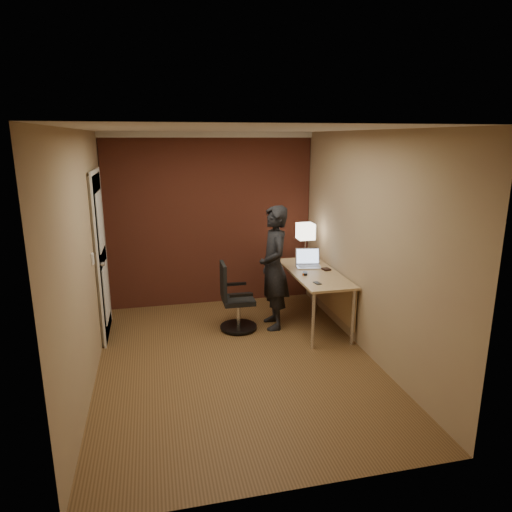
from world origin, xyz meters
name	(u,v)px	position (x,y,z in m)	size (l,w,h in m)	color
room	(195,218)	(-0.27, 1.54, 1.37)	(4.00, 4.00, 4.00)	brown
desk	(319,281)	(1.25, 0.78, 0.60)	(0.60, 1.50, 0.73)	tan
desk_lamp	(306,232)	(1.24, 1.34, 1.15)	(0.22, 0.22, 0.54)	silver
laptop	(308,261)	(1.19, 1.07, 0.79)	(0.37, 0.31, 0.23)	silver
mouse	(305,274)	(1.02, 0.69, 0.75)	(0.06, 0.10, 0.03)	black
phone	(317,283)	(1.05, 0.31, 0.73)	(0.06, 0.12, 0.01)	black
wallet	(326,269)	(1.36, 0.83, 0.74)	(0.09, 0.11, 0.02)	black
office_chair	(234,301)	(0.13, 0.85, 0.39)	(0.48, 0.49, 0.88)	black
person	(274,268)	(0.65, 0.84, 0.80)	(0.58, 0.38, 1.60)	black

